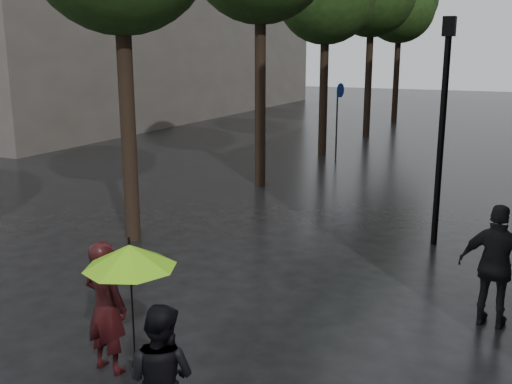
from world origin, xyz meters
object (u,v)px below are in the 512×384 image
Objects in this scene: person_burgundy at (106,307)px; pedestrian_walking at (497,266)px; lamp_post at (443,111)px; person_black at (161,378)px.

person_burgundy is 0.94× the size of pedestrian_walking.
pedestrian_walking is 0.40× the size of lamp_post.
person_black is 8.39m from lamp_post.
pedestrian_walking is at bearing -135.65° from person_burgundy.
person_burgundy is at bearing 46.07° from pedestrian_walking.
lamp_post is at bearing -106.93° from person_burgundy.
person_burgundy is 7.84m from lamp_post.
person_burgundy reaches higher than person_black.
pedestrian_walking reaches higher than person_black.
pedestrian_walking is at bearing -124.44° from person_black.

